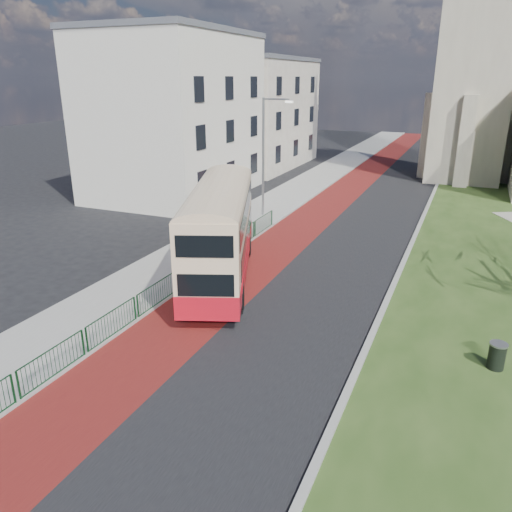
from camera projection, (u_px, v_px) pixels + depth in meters
The scene contains 12 objects.
ground at pixel (189, 346), 18.47m from camera, with size 160.00×160.00×0.00m, color black.
road_carriageway at pixel (352, 218), 35.20m from camera, with size 9.00×120.00×0.01m, color black.
bus_lane at pixel (315, 214), 36.20m from camera, with size 3.40×120.00×0.01m, color #591414.
pavement_west at pixel (267, 208), 37.60m from camera, with size 4.00×120.00×0.12m, color gray.
kerb_west at pixel (292, 211), 36.85m from camera, with size 0.25×120.00×0.13m, color #999993.
kerb_east at pixel (423, 217), 35.20m from camera, with size 0.25×80.00×0.13m, color #999993.
pedestrian_railing at pixel (177, 281), 22.84m from camera, with size 0.07×24.00×1.12m.
street_block_near at pixel (174, 115), 40.50m from camera, with size 10.30×14.30×13.00m.
street_block_far at pixel (253, 112), 54.59m from camera, with size 10.30×16.30×11.50m.
streetlamp at pixel (265, 151), 34.10m from camera, with size 2.13×0.18×8.00m.
bus at pixel (220, 229), 23.64m from camera, with size 6.34×11.09×4.57m.
litter_bin at pixel (497, 356), 16.81m from camera, with size 0.64×0.64×0.95m.
Camera 1 is at (8.72, -13.95, 9.36)m, focal length 35.00 mm.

